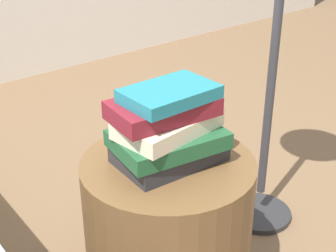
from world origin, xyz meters
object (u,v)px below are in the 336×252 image
object	(u,v)px
book_forest	(169,139)
book_cream	(168,124)
book_maroon	(163,108)
side_table	(168,229)
book_charcoal	(169,153)
book_teal	(169,94)

from	to	relation	value
book_forest	book_cream	size ratio (longest dim) A/B	1.06
book_maroon	book_forest	bearing A→B (deg)	-28.44
book_cream	book_maroon	world-z (taller)	book_maroon
book_cream	side_table	bearing A→B (deg)	-24.41
book_charcoal	book_teal	world-z (taller)	book_teal
side_table	book_cream	world-z (taller)	book_cream
book_cream	book_teal	world-z (taller)	book_teal
side_table	book_cream	bearing A→B (deg)	161.73
book_forest	book_maroon	distance (m)	0.09
book_charcoal	book_forest	world-z (taller)	book_forest
book_charcoal	book_maroon	xyz separation A→B (m)	(-0.02, 0.00, 0.14)
book_charcoal	book_forest	xyz separation A→B (m)	(-0.01, -0.01, 0.05)
book_forest	side_table	bearing A→B (deg)	138.00
book_cream	book_forest	bearing A→B (deg)	-52.22
book_charcoal	book_maroon	size ratio (longest dim) A/B	1.02
book_forest	book_charcoal	bearing A→B (deg)	57.90
book_forest	book_maroon	xyz separation A→B (m)	(-0.01, 0.01, 0.09)
book_cream	book_maroon	xyz separation A→B (m)	(-0.01, 0.01, 0.05)
book_maroon	book_charcoal	bearing A→B (deg)	4.87
side_table	book_charcoal	size ratio (longest dim) A/B	1.74
book_maroon	book_teal	size ratio (longest dim) A/B	1.16
side_table	book_forest	world-z (taller)	book_forest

